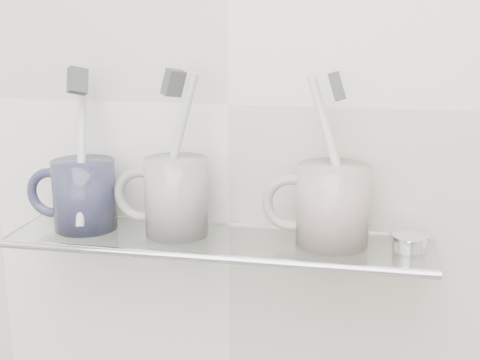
% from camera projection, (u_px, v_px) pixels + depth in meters
% --- Properties ---
extents(wall_back, '(2.50, 0.00, 2.50)m').
position_uv_depth(wall_back, '(228.00, 104.00, 0.81)').
color(wall_back, silver).
rests_on(wall_back, ground).
extents(shelf_glass, '(0.50, 0.12, 0.01)m').
position_uv_depth(shelf_glass, '(218.00, 241.00, 0.79)').
color(shelf_glass, silver).
rests_on(shelf_glass, wall_back).
extents(shelf_rail, '(0.50, 0.01, 0.01)m').
position_uv_depth(shelf_rail, '(206.00, 258.00, 0.74)').
color(shelf_rail, silver).
rests_on(shelf_rail, shelf_glass).
extents(bracket_left, '(0.02, 0.03, 0.02)m').
position_uv_depth(bracket_left, '(70.00, 227.00, 0.88)').
color(bracket_left, silver).
rests_on(bracket_left, wall_back).
extents(bracket_right, '(0.02, 0.03, 0.02)m').
position_uv_depth(bracket_right, '(398.00, 248.00, 0.80)').
color(bracket_right, silver).
rests_on(bracket_right, wall_back).
extents(mug_left, '(0.10, 0.10, 0.09)m').
position_uv_depth(mug_left, '(85.00, 195.00, 0.81)').
color(mug_left, black).
rests_on(mug_left, shelf_glass).
extents(mug_left_handle, '(0.06, 0.01, 0.06)m').
position_uv_depth(mug_left_handle, '(51.00, 193.00, 0.82)').
color(mug_left_handle, black).
rests_on(mug_left_handle, mug_left).
extents(toothbrush_left, '(0.03, 0.09, 0.18)m').
position_uv_depth(toothbrush_left, '(82.00, 148.00, 0.80)').
color(toothbrush_left, silver).
rests_on(toothbrush_left, mug_left).
extents(bristles_left, '(0.03, 0.03, 0.04)m').
position_uv_depth(bristles_left, '(78.00, 81.00, 0.78)').
color(bristles_left, '#3F4043').
rests_on(bristles_left, toothbrush_left).
extents(mug_center, '(0.09, 0.09, 0.09)m').
position_uv_depth(mug_center, '(176.00, 197.00, 0.79)').
color(mug_center, silver).
rests_on(mug_center, shelf_glass).
extents(mug_center_handle, '(0.07, 0.01, 0.07)m').
position_uv_depth(mug_center_handle, '(141.00, 195.00, 0.80)').
color(mug_center_handle, silver).
rests_on(mug_center_handle, mug_center).
extents(toothbrush_center, '(0.07, 0.02, 0.19)m').
position_uv_depth(toothbrush_center, '(175.00, 152.00, 0.78)').
color(toothbrush_center, '#BABABB').
rests_on(toothbrush_center, mug_center).
extents(bristles_center, '(0.03, 0.03, 0.03)m').
position_uv_depth(bristles_center, '(173.00, 83.00, 0.76)').
color(bristles_center, '#3F4043').
rests_on(bristles_center, toothbrush_center).
extents(mug_right, '(0.10, 0.10, 0.09)m').
position_uv_depth(mug_right, '(333.00, 205.00, 0.76)').
color(mug_right, silver).
rests_on(mug_right, shelf_glass).
extents(mug_right_handle, '(0.07, 0.01, 0.07)m').
position_uv_depth(mug_right_handle, '(291.00, 203.00, 0.77)').
color(mug_right_handle, silver).
rests_on(mug_right_handle, mug_right).
extents(toothbrush_right, '(0.07, 0.04, 0.18)m').
position_uv_depth(toothbrush_right, '(334.00, 158.00, 0.74)').
color(toothbrush_right, silver).
rests_on(toothbrush_right, mug_right).
extents(bristles_right, '(0.02, 0.03, 0.04)m').
position_uv_depth(bristles_right, '(337.00, 86.00, 0.72)').
color(bristles_right, '#3F4043').
rests_on(bristles_right, toothbrush_right).
extents(chrome_cap, '(0.04, 0.04, 0.02)m').
position_uv_depth(chrome_cap, '(409.00, 243.00, 0.75)').
color(chrome_cap, silver).
rests_on(chrome_cap, shelf_glass).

